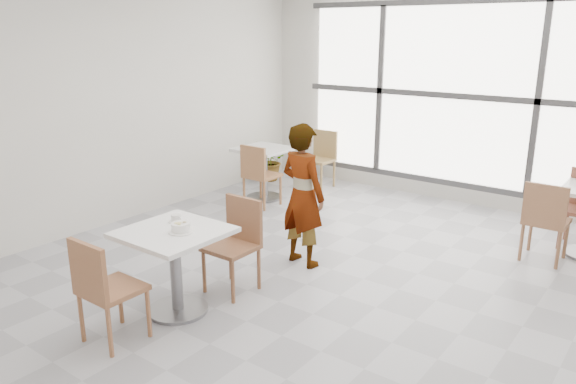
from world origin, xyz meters
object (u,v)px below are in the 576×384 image
Objects in this scene: oatmeal_bowl at (181,227)px; plant_left at (270,160)px; bg_table_left at (264,166)px; bg_chair_left_far at (321,155)px; main_table at (175,255)px; coffee_cup at (176,219)px; chair_near at (103,285)px; bg_chair_left_near at (258,172)px; bg_chair_right_near at (545,217)px; person at (303,195)px; chair_far at (237,238)px.

plant_left is (-2.20, 3.89, -0.46)m from oatmeal_bowl.
bg_chair_left_far is at bearing 74.55° from bg_table_left.
main_table is 4.43m from plant_left.
coffee_cup reaches higher than plant_left.
chair_near is at bearing -101.34° from oatmeal_bowl.
main_table is 4.29m from bg_chair_left_far.
bg_chair_left_near is 1.30× the size of plant_left.
bg_chair_right_near is (3.79, -0.02, 0.01)m from bg_table_left.
main_table is 0.92× the size of bg_chair_left_far.
bg_chair_right_near reaches higher than coffee_cup.
bg_chair_right_near is at bearing -134.15° from person.
main_table is at bearing -63.20° from bg_table_left.
bg_chair_left_near is (-1.30, 3.38, 0.00)m from chair_near.
person is 1.70× the size of bg_chair_left_far.
chair_near is 4.14× the size of oatmeal_bowl.
main_table is at bearing -176.46° from oatmeal_bowl.
person is 2.02m from bg_chair_left_near.
coffee_cup reaches higher than bg_table_left.
bg_chair_right_near is at bearing -16.99° from bg_chair_left_far.
bg_chair_right_near is at bearing -0.35° from bg_table_left.
oatmeal_bowl is (0.14, 0.69, 0.29)m from chair_near.
main_table is at bearing -72.99° from bg_chair_left_far.
bg_table_left is 0.86× the size of bg_chair_right_near.
chair_far is 0.88m from person.
oatmeal_bowl is at bearing 3.54° from main_table.
bg_table_left is 0.41m from bg_chair_left_near.
bg_chair_left_near is at bearing -28.64° from person.
person is (0.26, 1.50, 0.22)m from main_table.
bg_chair_right_near is (2.14, 2.37, 0.00)m from chair_far.
chair_far is at bearing -68.47° from bg_chair_left_far.
chair_far is 5.47× the size of coffee_cup.
chair_near and bg_chair_left_near have the same top height.
bg_chair_left_near is 3.61m from bg_chair_right_near.
chair_near is 5.02m from plant_left.
bg_chair_left_near and bg_chair_left_far have the same top height.
oatmeal_bowl reaches higher than plant_left.
oatmeal_bowl is at bearing -61.82° from bg_table_left.
bg_chair_left_near is (-1.45, 2.04, 0.00)m from chair_far.
bg_table_left is at bearing 118.18° from oatmeal_bowl.
coffee_cup is at bearing 115.54° from bg_chair_left_near.
chair_far is 2.50m from bg_chair_left_near.
chair_near is 0.88m from coffee_cup.
chair_near is 1.30× the size of plant_left.
bg_table_left is (-1.80, 1.56, -0.25)m from person.
main_table is 0.33m from coffee_cup.
main_table is 3.43m from bg_table_left.
bg_chair_left_far is (-1.12, 3.95, -0.28)m from coffee_cup.
coffee_cup is at bearing -64.11° from bg_table_left.
main_table is 0.92× the size of bg_chair_right_near.
chair_near is (-0.05, -0.68, -0.02)m from main_table.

